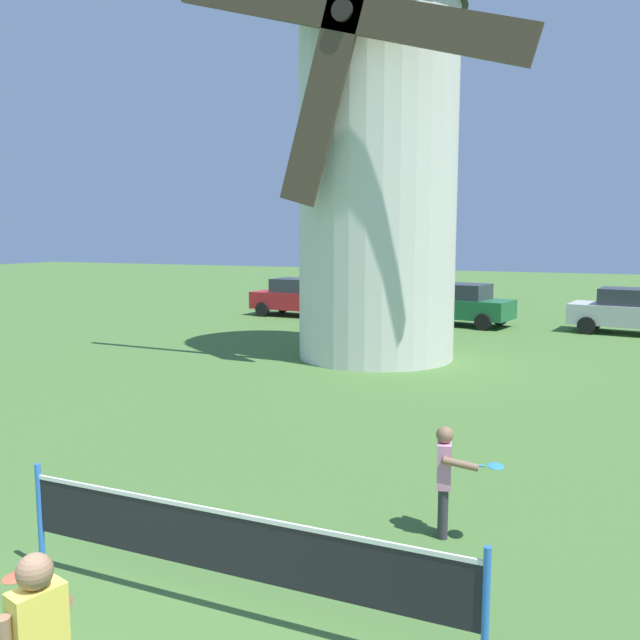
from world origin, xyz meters
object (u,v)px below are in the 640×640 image
Objects in this scene: tennis_net at (229,545)px; player_far at (446,474)px; parked_car_silver at (638,311)px; parked_car_red at (302,297)px; stray_ball at (55,512)px; parked_car_green at (457,303)px; windmill at (378,139)px.

tennis_net is 2.74m from player_far.
player_far is 0.28× the size of parked_car_silver.
stray_ball is at bearing -73.20° from parked_car_red.
parked_car_green is (-3.70, 17.75, 0.09)m from player_far.
stray_ball is 0.05× the size of parked_car_red.
parked_car_silver is at bearing 0.24° from parked_car_green.
windmill is 13.04m from stray_ball.
player_far is at bearing -97.87° from parked_car_silver.
windmill reaches higher than tennis_net.
player_far is at bearing 18.62° from stray_ball.
tennis_net is 1.00× the size of parked_car_silver.
windmill reaches higher than parked_car_silver.
player_far is 18.13m from parked_car_green.
player_far is 17.94m from parked_car_silver.
parked_car_red is 0.93× the size of parked_car_silver.
parked_car_green is (0.63, 7.54, -5.12)m from windmill.
parked_car_green reaches higher than tennis_net.
tennis_net is 3.17m from stray_ball.
player_far reaches higher than stray_ball.
parked_car_silver is at bearing 70.49° from stray_ball.
tennis_net is at bearing -76.79° from windmill.
windmill reaches higher than player_far.
player_far is at bearing -60.27° from parked_car_red.
parked_car_red is (-5.83, 19.31, 0.70)m from stray_ball.
player_far is 20.55m from parked_car_red.
parked_car_silver is (6.82, 19.24, 0.70)m from stray_ball.
player_far reaches higher than tennis_net.
player_far is (1.38, 2.37, 0.04)m from tennis_net.
parked_car_green is at bearing 85.24° from windmill.
stray_ball is at bearing -109.51° from parked_car_silver.
tennis_net is 3.55× the size of player_far.
tennis_net is (2.95, -12.58, -5.25)m from windmill.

